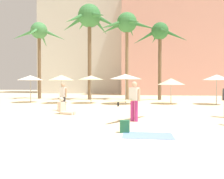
% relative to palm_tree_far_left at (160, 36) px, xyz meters
% --- Properties ---
extents(ground, '(120.00, 120.00, 0.00)m').
position_rel_palm_tree_far_left_xyz_m(ground, '(-3.16, -18.11, -6.75)').
color(ground, beige).
extents(hotel_pink, '(20.80, 11.04, 18.83)m').
position_rel_palm_tree_far_left_xyz_m(hotel_pink, '(5.74, 15.39, 2.66)').
color(hotel_pink, '#DB9989').
rests_on(hotel_pink, ground).
extents(hotel_tower_gray, '(19.04, 9.58, 35.36)m').
position_rel_palm_tree_far_left_xyz_m(hotel_tower_gray, '(-11.48, 21.07, 10.93)').
color(hotel_tower_gray, beige).
rests_on(hotel_tower_gray, ground).
extents(palm_tree_far_left, '(5.69, 5.95, 8.15)m').
position_rel_palm_tree_far_left_xyz_m(palm_tree_far_left, '(0.00, 0.00, 0.00)').
color(palm_tree_far_left, brown).
rests_on(palm_tree_far_left, ground).
extents(palm_tree_left, '(6.49, 6.52, 9.42)m').
position_rel_palm_tree_far_left_xyz_m(palm_tree_left, '(-3.48, 0.32, 1.22)').
color(palm_tree_left, brown).
rests_on(palm_tree_left, ground).
extents(palm_tree_center, '(6.10, 5.92, 8.78)m').
position_rel_palm_tree_far_left_xyz_m(palm_tree_center, '(-13.57, 0.74, 0.53)').
color(palm_tree_center, brown).
rests_on(palm_tree_center, ground).
extents(palm_tree_right, '(6.54, 5.95, 10.23)m').
position_rel_palm_tree_far_left_xyz_m(palm_tree_right, '(-7.47, -0.25, 1.80)').
color(palm_tree_right, brown).
rests_on(palm_tree_right, ground).
extents(cafe_umbrella_0, '(2.23, 2.23, 2.45)m').
position_rel_palm_tree_far_left_xyz_m(cafe_umbrella_0, '(-11.97, -4.67, -4.52)').
color(cafe_umbrella_0, gray).
rests_on(cafe_umbrella_0, ground).
extents(cafe_umbrella_1, '(2.15, 2.15, 2.42)m').
position_rel_palm_tree_far_left_xyz_m(cafe_umbrella_1, '(3.98, -5.14, -4.56)').
color(cafe_umbrella_1, gray).
rests_on(cafe_umbrella_1, ground).
extents(cafe_umbrella_2, '(2.23, 2.23, 2.44)m').
position_rel_palm_tree_far_left_xyz_m(cafe_umbrella_2, '(-8.93, -5.18, -4.54)').
color(cafe_umbrella_2, gray).
rests_on(cafe_umbrella_2, ground).
extents(cafe_umbrella_3, '(2.28, 2.28, 2.13)m').
position_rel_palm_tree_far_left_xyz_m(cafe_umbrella_3, '(0.42, -4.85, -4.89)').
color(cafe_umbrella_3, gray).
rests_on(cafe_umbrella_3, ground).
extents(cafe_umbrella_4, '(2.16, 2.16, 2.40)m').
position_rel_palm_tree_far_left_xyz_m(cafe_umbrella_4, '(-6.36, -4.99, -4.54)').
color(cafe_umbrella_4, gray).
rests_on(cafe_umbrella_4, ground).
extents(cafe_umbrella_5, '(2.71, 2.71, 2.48)m').
position_rel_palm_tree_far_left_xyz_m(cafe_umbrella_5, '(-3.36, -5.37, -4.48)').
color(cafe_umbrella_5, gray).
rests_on(cafe_umbrella_5, ground).
extents(beach_towel, '(1.58, 0.97, 0.01)m').
position_rel_palm_tree_far_left_xyz_m(beach_towel, '(-2.15, -16.86, -6.74)').
color(beach_towel, '#6684E0').
rests_on(beach_towel, ground).
extents(backpack, '(0.32, 0.27, 0.42)m').
position_rel_palm_tree_far_left_xyz_m(backpack, '(-2.88, -16.49, -6.55)').
color(backpack, '#23643F').
rests_on(backpack, ground).
extents(person_far_right, '(1.87, 2.69, 1.73)m').
position_rel_palm_tree_far_left_xyz_m(person_far_right, '(-2.59, -14.02, -5.82)').
color(person_far_right, '#B7337F').
rests_on(person_far_right, ground).
extents(person_near_right, '(1.01, 0.69, 0.91)m').
position_rel_palm_tree_far_left_xyz_m(person_near_right, '(-6.41, -12.12, -6.44)').
color(person_near_right, beige).
rests_on(person_near_right, ground).
extents(person_mid_center, '(0.57, 0.39, 1.69)m').
position_rel_palm_tree_far_left_xyz_m(person_mid_center, '(-6.96, -10.60, -5.82)').
color(person_mid_center, '#3D3D42').
rests_on(person_mid_center, ground).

